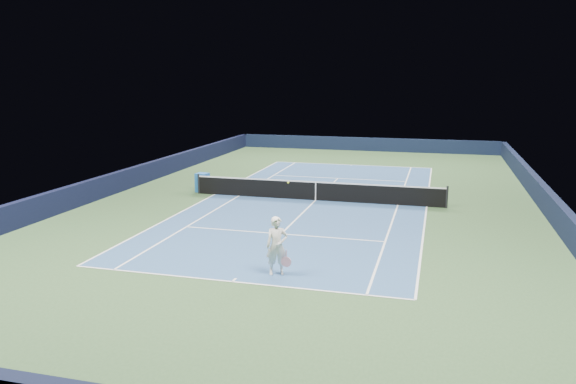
# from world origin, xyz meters

# --- Properties ---
(ground) EXTENTS (40.00, 40.00, 0.00)m
(ground) POSITION_xyz_m (0.00, 0.00, 0.00)
(ground) COLOR #2F4C29
(ground) RESTS_ON ground
(wall_far) EXTENTS (22.00, 0.35, 1.10)m
(wall_far) POSITION_xyz_m (0.00, 19.82, 0.55)
(wall_far) COLOR black
(wall_far) RESTS_ON ground
(wall_right) EXTENTS (0.35, 40.00, 1.10)m
(wall_right) POSITION_xyz_m (10.82, 0.00, 0.55)
(wall_right) COLOR #101732
(wall_right) RESTS_ON ground
(wall_left) EXTENTS (0.35, 40.00, 1.10)m
(wall_left) POSITION_xyz_m (-10.82, 0.00, 0.55)
(wall_left) COLOR black
(wall_left) RESTS_ON ground
(court_surface) EXTENTS (10.97, 23.77, 0.01)m
(court_surface) POSITION_xyz_m (0.00, 0.00, 0.00)
(court_surface) COLOR #2C4E7C
(court_surface) RESTS_ON ground
(baseline_far) EXTENTS (10.97, 0.08, 0.00)m
(baseline_far) POSITION_xyz_m (0.00, 11.88, 0.01)
(baseline_far) COLOR white
(baseline_far) RESTS_ON ground
(baseline_near) EXTENTS (10.97, 0.08, 0.00)m
(baseline_near) POSITION_xyz_m (0.00, -11.88, 0.01)
(baseline_near) COLOR white
(baseline_near) RESTS_ON ground
(sideline_doubles_right) EXTENTS (0.08, 23.77, 0.00)m
(sideline_doubles_right) POSITION_xyz_m (5.49, 0.00, 0.01)
(sideline_doubles_right) COLOR white
(sideline_doubles_right) RESTS_ON ground
(sideline_doubles_left) EXTENTS (0.08, 23.77, 0.00)m
(sideline_doubles_left) POSITION_xyz_m (-5.49, 0.00, 0.01)
(sideline_doubles_left) COLOR white
(sideline_doubles_left) RESTS_ON ground
(sideline_singles_right) EXTENTS (0.08, 23.77, 0.00)m
(sideline_singles_right) POSITION_xyz_m (4.12, 0.00, 0.01)
(sideline_singles_right) COLOR white
(sideline_singles_right) RESTS_ON ground
(sideline_singles_left) EXTENTS (0.08, 23.77, 0.00)m
(sideline_singles_left) POSITION_xyz_m (-4.12, 0.00, 0.01)
(sideline_singles_left) COLOR white
(sideline_singles_left) RESTS_ON ground
(service_line_far) EXTENTS (8.23, 0.08, 0.00)m
(service_line_far) POSITION_xyz_m (0.00, 6.40, 0.01)
(service_line_far) COLOR white
(service_line_far) RESTS_ON ground
(service_line_near) EXTENTS (8.23, 0.08, 0.00)m
(service_line_near) POSITION_xyz_m (0.00, -6.40, 0.01)
(service_line_near) COLOR white
(service_line_near) RESTS_ON ground
(center_service_line) EXTENTS (0.08, 12.80, 0.00)m
(center_service_line) POSITION_xyz_m (0.00, 0.00, 0.01)
(center_service_line) COLOR white
(center_service_line) RESTS_ON ground
(center_mark_far) EXTENTS (0.08, 0.30, 0.00)m
(center_mark_far) POSITION_xyz_m (0.00, 11.73, 0.01)
(center_mark_far) COLOR white
(center_mark_far) RESTS_ON ground
(center_mark_near) EXTENTS (0.08, 0.30, 0.00)m
(center_mark_near) POSITION_xyz_m (0.00, -11.73, 0.01)
(center_mark_near) COLOR white
(center_mark_near) RESTS_ON ground
(tennis_net) EXTENTS (12.90, 0.10, 1.07)m
(tennis_net) POSITION_xyz_m (0.00, 0.00, 0.50)
(tennis_net) COLOR black
(tennis_net) RESTS_ON ground
(sponsor_cube) EXTENTS (0.71, 0.66, 1.03)m
(sponsor_cube) POSITION_xyz_m (-6.40, 0.49, 0.51)
(sponsor_cube) COLOR blue
(sponsor_cube) RESTS_ON ground
(tennis_player) EXTENTS (0.89, 1.38, 2.83)m
(tennis_player) POSITION_xyz_m (1.13, -10.88, 0.94)
(tennis_player) COLOR white
(tennis_player) RESTS_ON ground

